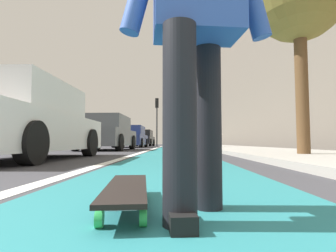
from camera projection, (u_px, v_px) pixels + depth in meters
ground_plane at (173, 151)px, 10.49m from camera, size 80.00×80.00×0.00m
bike_lane_paint at (174, 146)px, 24.46m from camera, size 56.00×1.80×0.00m
lane_stripe_white at (160, 147)px, 20.50m from camera, size 52.00×0.16×0.01m
sidewalk_curb at (218, 147)px, 18.41m from camera, size 52.00×3.20×0.10m
building_facade at (246, 81)px, 22.67m from camera, size 40.00×1.20×11.18m
skateboard at (127, 189)px, 1.33m from camera, size 0.86×0.30×0.11m
skater_person at (196, 13)px, 1.23m from camera, size 0.48×0.72×1.64m
parked_car_near at (25, 123)px, 5.11m from camera, size 4.17×1.93×1.49m
parked_car_mid at (107, 134)px, 11.55m from camera, size 4.34×2.05×1.50m
parked_car_far at (131, 137)px, 18.35m from camera, size 4.50×2.01×1.47m
parked_car_end at (143, 138)px, 24.71m from camera, size 4.34×1.97×1.49m
traffic_light at (157, 113)px, 22.60m from camera, size 0.33×0.28×4.13m
pedestrian_distant at (217, 133)px, 15.11m from camera, size 0.43×0.67×1.53m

